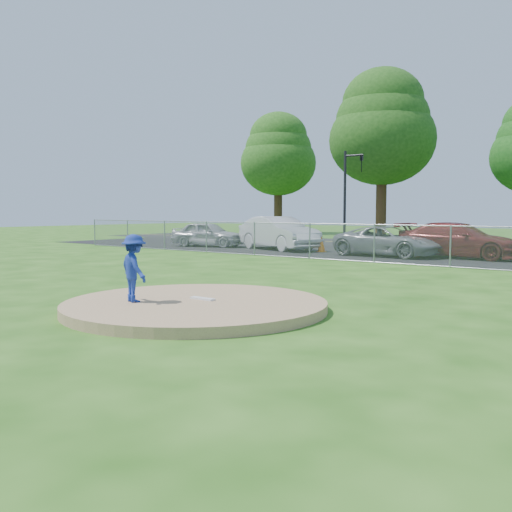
% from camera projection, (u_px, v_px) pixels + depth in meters
% --- Properties ---
extents(ground, '(120.00, 120.00, 0.00)m').
position_uv_depth(ground, '(400.00, 270.00, 19.56)').
color(ground, '#215111').
rests_on(ground, ground).
extents(pitchers_mound, '(5.40, 5.40, 0.20)m').
position_uv_depth(pitchers_mound, '(196.00, 306.00, 11.74)').
color(pitchers_mound, '#A27E58').
rests_on(pitchers_mound, ground).
extents(pitching_rubber, '(0.60, 0.15, 0.04)m').
position_uv_depth(pitching_rubber, '(203.00, 299.00, 11.88)').
color(pitching_rubber, white).
rests_on(pitching_rubber, pitchers_mound).
extents(chain_link_fence, '(40.00, 0.06, 1.50)m').
position_uv_depth(chain_link_fence, '(424.00, 246.00, 21.07)').
color(chain_link_fence, gray).
rests_on(chain_link_fence, ground).
extents(parking_lot, '(50.00, 8.00, 0.01)m').
position_uv_depth(parking_lot, '(464.00, 258.00, 24.64)').
color(parking_lot, black).
rests_on(parking_lot, ground).
extents(street, '(60.00, 7.00, 0.01)m').
position_uv_depth(street, '(511.00, 249.00, 30.51)').
color(street, black).
rests_on(street, ground).
extents(tree_far_left, '(6.72, 6.72, 10.74)m').
position_uv_depth(tree_far_left, '(278.00, 154.00, 50.58)').
color(tree_far_left, '#382214').
rests_on(tree_far_left, ground).
extents(tree_left, '(7.84, 7.84, 12.53)m').
position_uv_depth(tree_left, '(382.00, 126.00, 42.12)').
color(tree_left, '#3C2415').
rests_on(tree_left, ground).
extents(traffic_signal_left, '(1.28, 0.20, 5.60)m').
position_uv_depth(traffic_signal_left, '(348.00, 188.00, 34.09)').
color(traffic_signal_left, black).
rests_on(traffic_signal_left, ground).
extents(pitcher, '(1.00, 0.75, 1.38)m').
position_uv_depth(pitcher, '(134.00, 268.00, 11.55)').
color(pitcher, navy).
rests_on(pitcher, pitchers_mound).
extents(traffic_cone, '(0.40, 0.40, 0.77)m').
position_uv_depth(traffic_cone, '(321.00, 244.00, 28.02)').
color(traffic_cone, orange).
rests_on(traffic_cone, parking_lot).
extents(parked_car_silver, '(4.46, 2.71, 1.42)m').
position_uv_depth(parked_car_silver, '(208.00, 234.00, 32.27)').
color(parked_car_silver, '#B3B3B8').
rests_on(parked_car_silver, parking_lot).
extents(parked_car_white, '(5.54, 3.43, 1.72)m').
position_uv_depth(parked_car_white, '(279.00, 233.00, 29.71)').
color(parked_car_white, silver).
rests_on(parked_car_white, parking_lot).
extents(parked_car_gray, '(4.95, 2.53, 1.34)m').
position_uv_depth(parked_car_gray, '(388.00, 241.00, 25.39)').
color(parked_car_gray, gray).
rests_on(parked_car_gray, parking_lot).
extents(parked_car_darkred, '(5.27, 2.18, 1.52)m').
position_uv_depth(parked_car_darkred, '(459.00, 240.00, 24.50)').
color(parked_car_darkred, maroon).
rests_on(parked_car_darkred, parking_lot).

